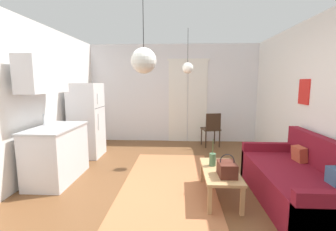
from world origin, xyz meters
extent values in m
cube|color=brown|center=(0.00, 0.00, -0.05)|extent=(5.09, 7.27, 0.10)
cube|color=silver|center=(0.00, 3.39, 1.32)|extent=(4.69, 0.10, 2.64)
cube|color=white|center=(0.13, 3.33, 1.09)|extent=(0.51, 0.02, 2.19)
cube|color=white|center=(0.66, 3.33, 1.09)|extent=(0.51, 0.02, 2.19)
cube|color=white|center=(0.40, 3.32, 2.22)|extent=(1.12, 0.03, 0.06)
cube|color=red|center=(2.23, 0.95, 1.46)|extent=(0.02, 0.31, 0.42)
cube|color=orange|center=(-2.23, 0.74, 1.77)|extent=(0.02, 0.32, 0.40)
cube|color=#B26B42|center=(0.01, 0.56, 0.01)|extent=(1.44, 2.89, 0.01)
cube|color=maroon|center=(1.73, 0.02, 0.22)|extent=(0.92, 1.91, 0.45)
cube|color=maroon|center=(2.12, 0.02, 0.44)|extent=(0.15, 1.91, 0.88)
cube|color=maroon|center=(1.73, 0.93, 0.30)|extent=(0.92, 0.11, 0.60)
cube|color=#3D5B7F|center=(1.98, -0.38, 0.55)|extent=(0.13, 0.20, 0.20)
cube|color=#B74C33|center=(1.97, 0.42, 0.56)|extent=(0.16, 0.23, 0.23)
cube|color=tan|center=(0.76, 0.16, 0.38)|extent=(0.48, 1.03, 0.04)
cube|color=tan|center=(0.56, -0.32, 0.18)|extent=(0.05, 0.05, 0.36)
cube|color=tan|center=(0.95, -0.32, 0.18)|extent=(0.05, 0.05, 0.36)
cube|color=tan|center=(0.56, 0.63, 0.18)|extent=(0.05, 0.05, 0.36)
cube|color=tan|center=(0.95, 0.63, 0.18)|extent=(0.05, 0.05, 0.36)
cylinder|color=#47704C|center=(0.67, 0.31, 0.49)|extent=(0.10, 0.10, 0.18)
cylinder|color=#477F42|center=(0.67, 0.31, 0.69)|extent=(0.01, 0.01, 0.22)
cube|color=#512319|center=(0.81, -0.07, 0.49)|extent=(0.23, 0.30, 0.18)
torus|color=black|center=(0.81, -0.07, 0.60)|extent=(0.19, 0.01, 0.19)
cube|color=white|center=(-1.85, 1.90, 0.80)|extent=(0.61, 0.66, 1.61)
cube|color=#4C4C51|center=(-1.54, 1.90, 1.08)|extent=(0.01, 0.63, 0.01)
cylinder|color=#B7BABF|center=(-1.52, 1.72, 1.28)|extent=(0.02, 0.02, 0.22)
cylinder|color=#B7BABF|center=(-1.52, 1.72, 0.80)|extent=(0.02, 0.02, 0.35)
cube|color=silver|center=(-1.85, 0.62, 0.43)|extent=(0.60, 1.11, 0.87)
cube|color=#B7BABF|center=(-1.85, 0.62, 0.88)|extent=(0.63, 1.14, 0.03)
cube|color=#999BA0|center=(-1.85, 0.71, 0.84)|extent=(0.36, 0.40, 0.10)
cylinder|color=#B7BABF|center=(-2.09, 0.71, 1.00)|extent=(0.02, 0.02, 0.20)
cube|color=silver|center=(-1.99, 0.62, 1.73)|extent=(0.32, 1.00, 0.57)
cylinder|color=#382619|center=(1.11, 3.06, 0.22)|extent=(0.03, 0.03, 0.43)
cylinder|color=#382619|center=(0.76, 2.98, 0.22)|extent=(0.03, 0.03, 0.43)
cylinder|color=#382619|center=(1.18, 2.73, 0.22)|extent=(0.03, 0.03, 0.43)
cylinder|color=#382619|center=(0.83, 2.65, 0.22)|extent=(0.03, 0.03, 0.43)
cube|color=#382619|center=(0.97, 2.85, 0.44)|extent=(0.50, 0.48, 0.04)
cube|color=#382619|center=(1.01, 2.68, 0.66)|extent=(0.38, 0.11, 0.41)
cylinder|color=black|center=(-0.19, -0.57, 2.30)|extent=(0.01, 0.01, 0.66)
sphere|color=white|center=(-0.19, -0.57, 1.84)|extent=(0.27, 0.27, 0.27)
cylinder|color=black|center=(0.33, 1.56, 2.32)|extent=(0.01, 0.01, 0.63)
sphere|color=white|center=(0.33, 1.56, 1.89)|extent=(0.21, 0.21, 0.21)
camera|label=1|loc=(0.18, -3.03, 1.62)|focal=24.94mm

